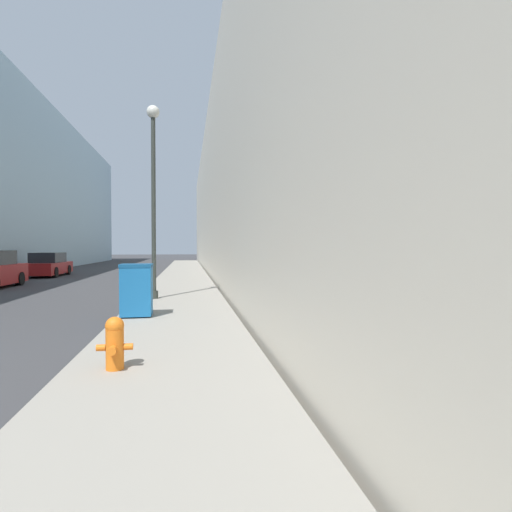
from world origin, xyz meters
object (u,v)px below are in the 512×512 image
(trash_bin, at_px, (137,290))
(parked_sedan_far, at_px, (48,265))
(lamppost, at_px, (153,182))
(fire_hydrant, at_px, (115,342))

(trash_bin, distance_m, parked_sedan_far, 18.49)
(trash_bin, xyz_separation_m, lamppost, (0.13, 3.42, 3.13))
(fire_hydrant, distance_m, trash_bin, 4.27)
(lamppost, xyz_separation_m, parked_sedan_far, (-7.58, 13.51, -3.24))
(parked_sedan_far, bearing_deg, lamppost, -60.72)
(trash_bin, bearing_deg, lamppost, 87.83)
(trash_bin, bearing_deg, fire_hydrant, -86.86)
(fire_hydrant, xyz_separation_m, trash_bin, (-0.23, 4.25, 0.27))
(trash_bin, distance_m, lamppost, 4.63)
(trash_bin, height_order, lamppost, lamppost)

